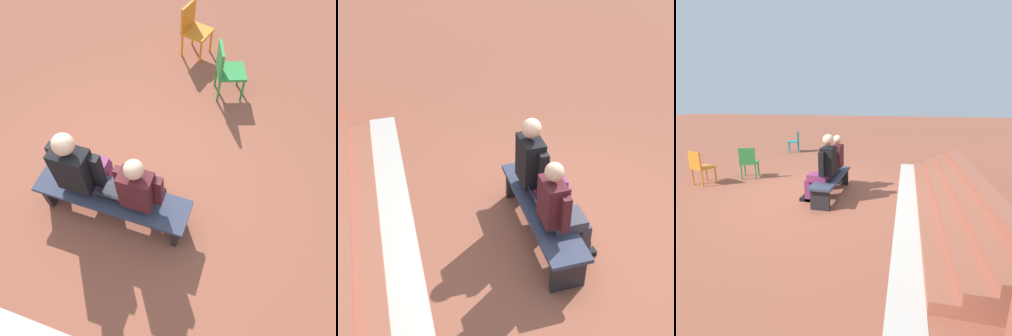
% 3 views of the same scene
% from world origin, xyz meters
% --- Properties ---
extents(ground_plane, '(60.00, 60.00, 0.00)m').
position_xyz_m(ground_plane, '(0.00, 0.00, 0.00)').
color(ground_plane, brown).
extents(bench, '(1.80, 0.44, 0.45)m').
position_xyz_m(bench, '(-0.01, 0.34, 0.35)').
color(bench, '#33384C').
rests_on(bench, ground).
extents(person_student, '(0.50, 0.64, 1.28)m').
position_xyz_m(person_student, '(-0.37, 0.27, 0.69)').
color(person_student, '#383842').
rests_on(person_student, ground).
extents(person_adult, '(0.57, 0.72, 1.39)m').
position_xyz_m(person_adult, '(0.33, 0.27, 0.74)').
color(person_adult, '#7F2D5B').
rests_on(person_adult, ground).
extents(laptop, '(0.32, 0.29, 0.21)m').
position_xyz_m(laptop, '(-0.03, 0.35, 0.50)').
color(laptop, black).
rests_on(laptop, bench).
extents(plastic_chair_foreground, '(0.54, 0.54, 0.84)m').
position_xyz_m(plastic_chair_foreground, '(-0.76, -2.14, 0.48)').
color(plastic_chair_foreground, '#2D893D').
rests_on(plastic_chair_foreground, ground).
extents(plastic_chair_far_left, '(0.51, 0.51, 0.84)m').
position_xyz_m(plastic_chair_far_left, '(-0.02, -2.99, 0.48)').
color(plastic_chair_far_left, orange).
rests_on(plastic_chair_far_left, ground).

